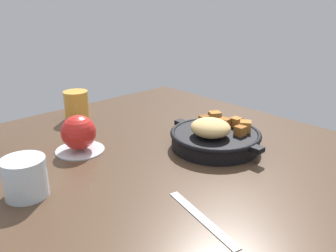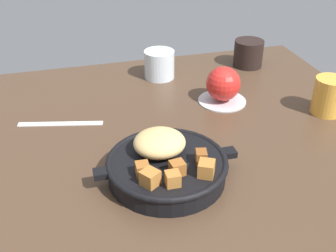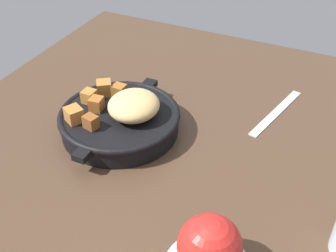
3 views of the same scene
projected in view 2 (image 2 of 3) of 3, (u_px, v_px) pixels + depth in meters
ground_plane at (169, 146)px, 88.78cm from camera, size 100.37×88.79×2.40cm
cast_iron_skillet at (166, 164)px, 76.30cm from camera, size 26.36×22.07×8.14cm
saucer_plate at (222, 100)px, 103.03cm from camera, size 11.65×11.65×0.60cm
red_apple at (223, 84)px, 100.73cm from camera, size 8.26×8.26×8.26cm
butter_knife at (60, 123)px, 93.86cm from camera, size 18.57×5.84×0.36cm
water_glass_short at (159, 64)px, 113.27cm from camera, size 8.07×8.07×7.47cm
juice_glass_amber at (329, 96)px, 96.30cm from camera, size 7.13×7.13×8.54cm
coffee_mug_dark at (248, 53)px, 120.04cm from camera, size 8.22×8.22×7.48cm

